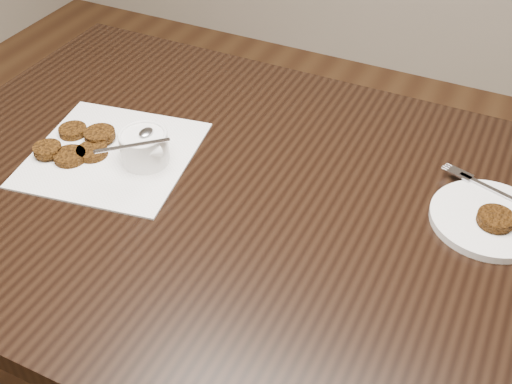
# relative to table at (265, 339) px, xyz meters

# --- Properties ---
(table) EXTENTS (1.34, 0.86, 0.75)m
(table) POSITION_rel_table_xyz_m (0.00, 0.00, 0.00)
(table) COLOR black
(table) RESTS_ON floor
(napkin) EXTENTS (0.33, 0.33, 0.00)m
(napkin) POSITION_rel_table_xyz_m (-0.31, -0.01, 0.38)
(napkin) COLOR white
(napkin) RESTS_ON table
(sauce_ramekin) EXTENTS (0.13, 0.13, 0.12)m
(sauce_ramekin) POSITION_rel_table_xyz_m (-0.24, 0.00, 0.44)
(sauce_ramekin) COLOR white
(sauce_ramekin) RESTS_ON napkin
(patty_cluster) EXTENTS (0.21, 0.21, 0.02)m
(patty_cluster) POSITION_rel_table_xyz_m (-0.38, -0.03, 0.39)
(patty_cluster) COLOR #5F340C
(patty_cluster) RESTS_ON napkin
(plate_with_patty) EXTENTS (0.24, 0.24, 0.03)m
(plate_with_patty) POSITION_rel_table_xyz_m (0.34, 0.11, 0.39)
(plate_with_patty) COLOR white
(plate_with_patty) RESTS_ON table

